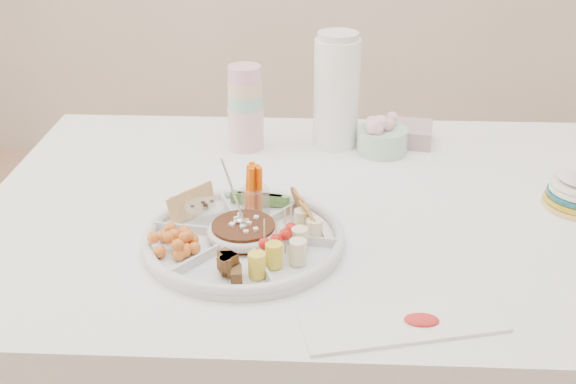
{
  "coord_description": "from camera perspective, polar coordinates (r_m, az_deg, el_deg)",
  "views": [
    {
      "loc": [
        -0.04,
        -1.36,
        1.47
      ],
      "look_at": [
        -0.1,
        -0.08,
        0.82
      ],
      "focal_mm": 45.0,
      "sensor_mm": 36.0,
      "label": 1
    }
  ],
  "objects": [
    {
      "name": "granola_chunks",
      "position": [
        1.27,
        -4.96,
        -5.79
      ],
      "size": [
        0.1,
        0.1,
        0.04
      ],
      "primitive_type": null,
      "rotation": [
        0.0,
        0.0,
        -0.14
      ],
      "color": "#452919",
      "rests_on": "party_tray"
    },
    {
      "name": "cherries",
      "position": [
        1.35,
        -8.85,
        -3.8
      ],
      "size": [
        0.12,
        0.12,
        0.04
      ],
      "primitive_type": null,
      "rotation": [
        0.0,
        0.0,
        -0.14
      ],
      "color": "#CA7138",
      "rests_on": "party_tray"
    },
    {
      "name": "pita_raisins",
      "position": [
        1.45,
        -7.24,
        -0.98
      ],
      "size": [
        0.13,
        0.13,
        0.06
      ],
      "primitive_type": null,
      "rotation": [
        0.0,
        0.0,
        -0.14
      ],
      "color": "tan",
      "rests_on": "party_tray"
    },
    {
      "name": "bean_dip",
      "position": [
        1.38,
        -3.53,
        -3.15
      ],
      "size": [
        0.14,
        0.14,
        0.04
      ],
      "primitive_type": "cylinder",
      "rotation": [
        0.0,
        0.0,
        -0.14
      ],
      "color": "#4A2810",
      "rests_on": "party_tray"
    },
    {
      "name": "dining_table",
      "position": [
        1.75,
        3.62,
        -12.08
      ],
      "size": [
        1.52,
        1.02,
        0.76
      ],
      "primitive_type": "cube",
      "color": "white",
      "rests_on": "floor"
    },
    {
      "name": "carrot_cucumber",
      "position": [
        1.47,
        -2.35,
        0.47
      ],
      "size": [
        0.13,
        0.13,
        0.1
      ],
      "primitive_type": null,
      "rotation": [
        0.0,
        0.0,
        -0.14
      ],
      "color": "#FF5E00",
      "rests_on": "party_tray"
    },
    {
      "name": "thermos",
      "position": [
        1.79,
        3.86,
        8.11
      ],
      "size": [
        0.14,
        0.14,
        0.29
      ],
      "primitive_type": "cylinder",
      "rotation": [
        0.0,
        0.0,
        0.25
      ],
      "color": "white",
      "rests_on": "dining_table"
    },
    {
      "name": "cup_stack",
      "position": [
        1.77,
        -3.4,
        7.18
      ],
      "size": [
        0.09,
        0.09,
        0.24
      ],
      "primitive_type": "cylinder",
      "rotation": [
        0.0,
        0.0,
        0.06
      ],
      "color": "beige",
      "rests_on": "dining_table"
    },
    {
      "name": "party_tray",
      "position": [
        1.38,
        -3.52,
        -3.42
      ],
      "size": [
        0.43,
        0.43,
        0.04
      ],
      "primitive_type": "cylinder",
      "rotation": [
        0.0,
        0.0,
        -0.14
      ],
      "color": "silver",
      "rests_on": "dining_table"
    },
    {
      "name": "tortillas",
      "position": [
        1.41,
        1.55,
        -1.79
      ],
      "size": [
        0.11,
        0.11,
        0.06
      ],
      "primitive_type": null,
      "rotation": [
        0.0,
        0.0,
        -0.14
      ],
      "color": "#C2794A",
      "rests_on": "party_tray"
    },
    {
      "name": "flower_bowl",
      "position": [
        1.79,
        7.5,
        4.5
      ],
      "size": [
        0.14,
        0.14,
        0.09
      ],
      "primitive_type": "cylinder",
      "rotation": [
        0.0,
        0.0,
        0.12
      ],
      "color": "#94C2A9",
      "rests_on": "dining_table"
    },
    {
      "name": "banana_tomato",
      "position": [
        1.29,
        0.62,
        -3.92
      ],
      "size": [
        0.11,
        0.11,
        0.08
      ],
      "primitive_type": null,
      "rotation": [
        0.0,
        0.0,
        -0.14
      ],
      "color": "#EBE98C",
      "rests_on": "party_tray"
    },
    {
      "name": "napkin_stack",
      "position": [
        1.87,
        9.2,
        4.61
      ],
      "size": [
        0.15,
        0.14,
        0.05
      ],
      "primitive_type": "cube",
      "rotation": [
        0.0,
        0.0,
        -0.16
      ],
      "color": "#B7929C",
      "rests_on": "dining_table"
    },
    {
      "name": "placemat",
      "position": [
        1.2,
        9.04,
        -10.14
      ],
      "size": [
        0.35,
        0.19,
        0.01
      ],
      "primitive_type": "cube",
      "rotation": [
        0.0,
        0.0,
        0.24
      ],
      "color": "white",
      "rests_on": "dining_table"
    }
  ]
}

